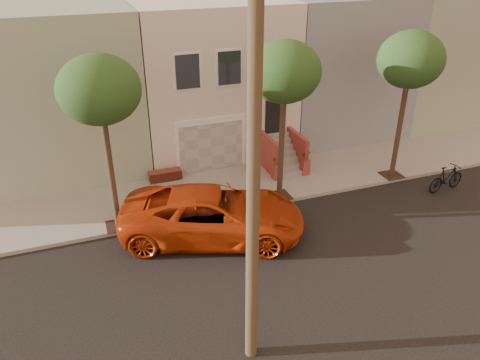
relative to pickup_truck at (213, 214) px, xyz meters
name	(u,v)px	position (x,y,z in m)	size (l,w,h in m)	color
ground	(299,258)	(2.32, -2.30, -0.90)	(90.00, 90.00, 0.00)	black
sidewalk	(244,186)	(2.32, 3.05, -0.83)	(40.00, 3.70, 0.15)	gray
house_row	(204,71)	(2.32, 8.89, 2.74)	(33.10, 11.70, 7.00)	beige
tree_left	(99,91)	(-3.18, 1.60, 4.36)	(2.70, 2.57, 6.30)	#2D2116
tree_mid	(285,73)	(3.32, 1.60, 4.36)	(2.70, 2.57, 6.30)	#2D2116
tree_right	(411,61)	(8.82, 1.60, 4.36)	(2.70, 2.57, 6.30)	#2D2116
pickup_truck	(213,214)	(0.00, 0.00, 0.00)	(2.99, 6.48, 1.80)	#BE350C
motorcycle	(446,178)	(10.26, -0.12, -0.32)	(0.54, 1.92, 1.15)	black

